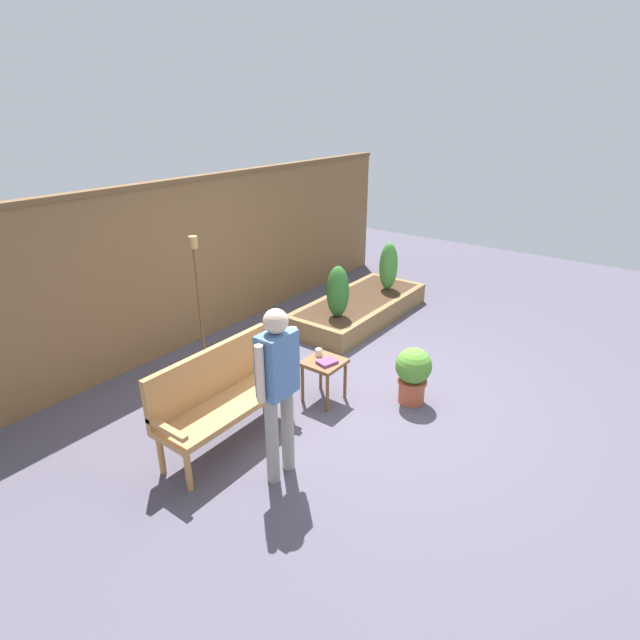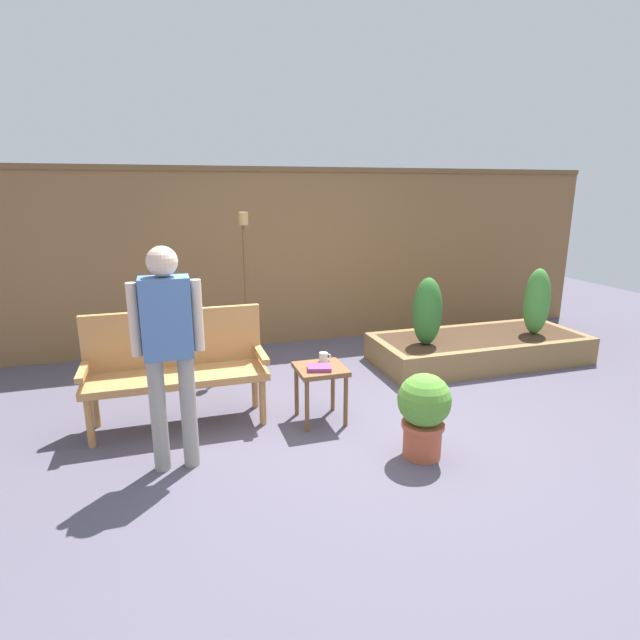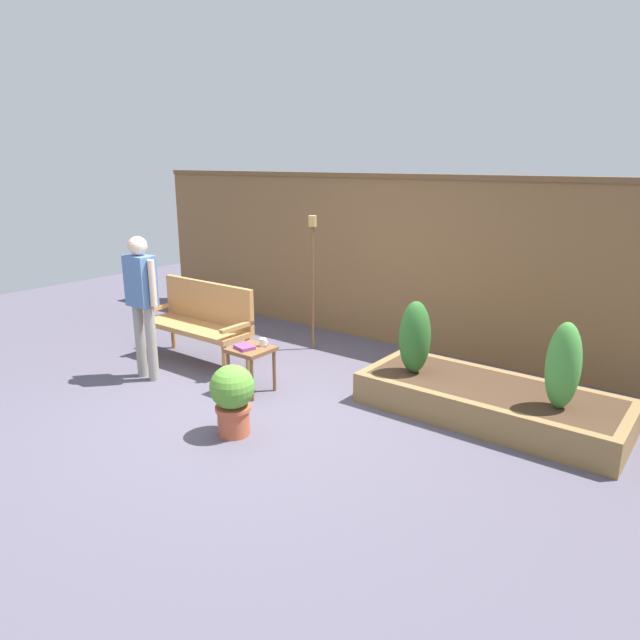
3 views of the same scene
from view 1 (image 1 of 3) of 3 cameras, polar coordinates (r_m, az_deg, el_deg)
The scene contains 12 objects.
ground_plane at distance 5.67m, azimuth 4.69°, elevation -8.42°, with size 14.00×14.00×0.00m, color #514C5B.
fence_back at distance 6.82m, azimuth -13.93°, elevation 6.63°, with size 8.40×0.14×2.16m.
garden_bench at distance 4.76m, azimuth -11.23°, elevation -7.91°, with size 1.44×0.48×0.94m.
side_table at distance 5.35m, azimuth 0.45°, elevation -5.46°, with size 0.40×0.40×0.48m.
cup_on_table at distance 5.40m, azimuth -0.14°, elevation -3.68°, with size 0.11×0.07×0.08m.
book_on_table at distance 5.26m, azimuth 0.81°, elevation -4.82°, with size 0.19×0.15×0.03m, color #7F3875.
potted_boxwood at distance 5.43m, azimuth 10.57°, elevation -5.89°, with size 0.39×0.39×0.64m.
raised_planter_bed at distance 7.56m, azimuth 4.51°, elevation 1.35°, with size 2.40×1.00×0.30m.
shrub_near_bench at distance 6.73m, azimuth 2.05°, elevation 3.24°, with size 0.31×0.31×0.72m.
shrub_far_corner at distance 7.85m, azimuth 7.81°, elevation 6.11°, with size 0.28×0.28×0.75m.
tiki_torch at distance 5.76m, azimuth -13.84°, elevation 4.17°, with size 0.10×0.10×1.68m.
person_by_bench at distance 4.06m, azimuth -4.82°, elevation -6.96°, with size 0.47×0.20×1.56m.
Camera 1 is at (-4.13, -2.49, 2.98)m, focal length 28.05 mm.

